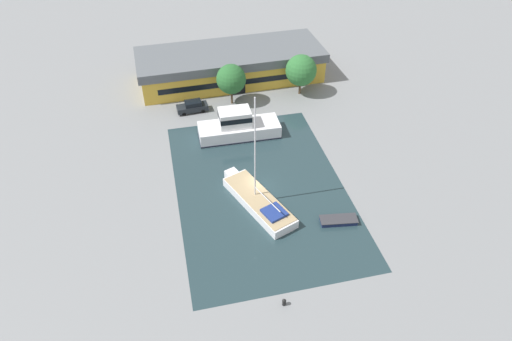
# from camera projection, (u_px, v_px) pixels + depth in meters

# --- Properties ---
(ground_plane) EXTENTS (440.00, 440.00, 0.00)m
(ground_plane) POSITION_uv_depth(u_px,v_px,m) (260.00, 188.00, 56.35)
(ground_plane) COLOR gray
(water_canal) EXTENTS (20.37, 31.00, 0.01)m
(water_canal) POSITION_uv_depth(u_px,v_px,m) (260.00, 188.00, 56.35)
(water_canal) COLOR #23383D
(water_canal) RESTS_ON ground
(warehouse_building) EXTENTS (31.05, 12.01, 5.09)m
(warehouse_building) POSITION_uv_depth(u_px,v_px,m) (231.00, 65.00, 76.48)
(warehouse_building) COLOR gold
(warehouse_building) RESTS_ON ground
(quay_tree_near_building) EXTENTS (4.54, 4.54, 6.50)m
(quay_tree_near_building) POSITION_uv_depth(u_px,v_px,m) (231.00, 79.00, 69.19)
(quay_tree_near_building) COLOR brown
(quay_tree_near_building) RESTS_ON ground
(quay_tree_by_water) EXTENTS (4.92, 4.92, 6.62)m
(quay_tree_by_water) POSITION_uv_depth(u_px,v_px,m) (301.00, 70.00, 71.54)
(quay_tree_by_water) COLOR brown
(quay_tree_by_water) RESTS_ON ground
(parked_car) EXTENTS (4.80, 2.16, 1.77)m
(parked_car) POSITION_uv_depth(u_px,v_px,m) (193.00, 107.00, 69.44)
(parked_car) COLOR #1E2328
(parked_car) RESTS_ON ground
(sailboat_moored) EXTENTS (7.05, 12.18, 14.32)m
(sailboat_moored) POSITION_uv_depth(u_px,v_px,m) (258.00, 201.00, 53.66)
(sailboat_moored) COLOR white
(sailboat_moored) RESTS_ON water_canal
(motor_cruiser) EXTENTS (11.54, 4.29, 4.25)m
(motor_cruiser) POSITION_uv_depth(u_px,v_px,m) (238.00, 127.00, 64.08)
(motor_cruiser) COLOR white
(motor_cruiser) RESTS_ON water_canal
(small_dinghy) EXTENTS (4.43, 2.19, 0.55)m
(small_dinghy) POSITION_uv_depth(u_px,v_px,m) (338.00, 220.00, 51.73)
(small_dinghy) COLOR #19234C
(small_dinghy) RESTS_ON water_canal
(mooring_bollard) EXTENTS (0.40, 0.40, 0.80)m
(mooring_bollard) POSITION_uv_depth(u_px,v_px,m) (284.00, 302.00, 43.26)
(mooring_bollard) COLOR black
(mooring_bollard) RESTS_ON ground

